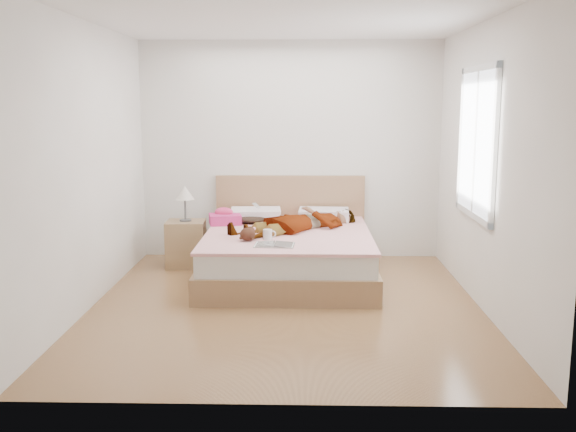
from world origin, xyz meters
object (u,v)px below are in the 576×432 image
(bed, at_px, (288,251))
(plush_toy, at_px, (248,234))
(nightstand, at_px, (186,240))
(magazine, at_px, (274,245))
(towel, at_px, (225,217))
(woman, at_px, (299,218))
(phone, at_px, (256,206))
(coffee_mug, at_px, (268,234))

(bed, bearing_deg, plush_toy, -126.92)
(plush_toy, bearing_deg, nightstand, 130.74)
(magazine, bearing_deg, towel, 118.95)
(towel, relative_size, nightstand, 0.43)
(plush_toy, relative_size, nightstand, 0.27)
(nightstand, bearing_deg, woman, -13.09)
(towel, relative_size, plush_toy, 1.61)
(phone, bearing_deg, bed, -91.78)
(plush_toy, bearing_deg, magazine, -40.08)
(phone, xyz_separation_m, magazine, (0.26, -1.25, -0.18))
(phone, distance_m, plush_toy, 1.03)
(woman, bearing_deg, coffee_mug, -67.21)
(towel, bearing_deg, bed, -26.04)
(magazine, relative_size, nightstand, 0.42)
(bed, bearing_deg, magazine, -98.94)
(bed, distance_m, towel, 0.87)
(towel, distance_m, magazine, 1.27)
(magazine, height_order, coffee_mug, coffee_mug)
(woman, relative_size, phone, 16.27)
(plush_toy, xyz_separation_m, nightstand, (-0.80, 0.93, -0.27))
(woman, height_order, magazine, woman)
(woman, height_order, towel, woman)
(bed, relative_size, nightstand, 2.22)
(woman, relative_size, nightstand, 1.74)
(woman, relative_size, bed, 0.78)
(woman, bearing_deg, phone, -167.75)
(phone, bearing_deg, magazine, -117.18)
(bed, height_order, plush_toy, bed)
(magazine, distance_m, plush_toy, 0.36)
(woman, distance_m, coffee_mug, 0.66)
(magazine, bearing_deg, coffee_mug, 105.90)
(woman, distance_m, plush_toy, 0.81)
(phone, relative_size, towel, 0.25)
(phone, bearing_deg, woman, -77.75)
(woman, xyz_separation_m, towel, (-0.85, 0.26, -0.04))
(plush_toy, bearing_deg, woman, 50.76)
(nightstand, bearing_deg, coffee_mug, -41.74)
(phone, height_order, bed, bed)
(woman, xyz_separation_m, coffee_mug, (-0.31, -0.58, -0.06))
(bed, xyz_separation_m, magazine, (-0.12, -0.75, 0.24))
(phone, distance_m, nightstand, 0.90)
(magazine, height_order, nightstand, nightstand)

